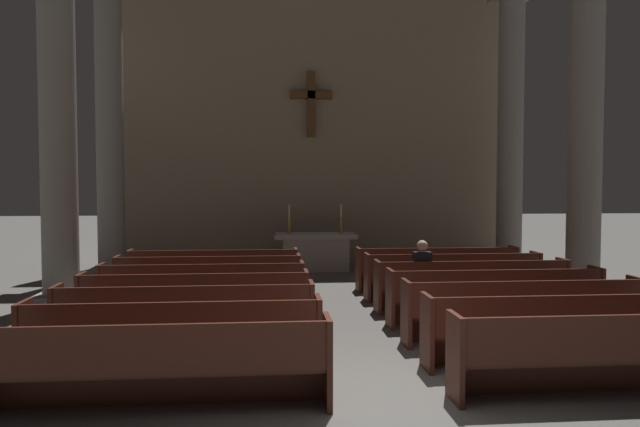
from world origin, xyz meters
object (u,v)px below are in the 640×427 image
Objects in this scene: pew_right_row_4 at (495,297)px; candlestick_right at (341,224)px; pew_left_row_1 at (157,366)px; lone_worshipper at (421,274)px; pew_right_row_7 at (437,268)px; column_right_second at (586,121)px; pew_left_row_3 at (186,317)px; candlestick_left at (289,224)px; column_left_second at (58,115)px; pew_right_row_6 at (453,276)px; altar at (315,251)px; pew_left_row_7 at (214,271)px; column_left_third at (110,133)px; pew_left_row_5 at (203,289)px; column_right_third at (510,136)px; pew_right_row_3 at (524,311)px; pew_right_row_5 at (472,285)px; pew_left_row_4 at (195,302)px; pew_right_row_1 at (612,354)px; pew_right_row_2 at (562,329)px; pew_left_row_6 at (209,279)px; pew_left_row_2 at (174,338)px.

candlestick_right reaches higher than pew_right_row_4.
lone_worshipper is at bearing 49.15° from pew_left_row_1.
column_right_second is at bearing -17.79° from pew_right_row_7.
pew_left_row_3 is 4.57× the size of candlestick_left.
pew_right_row_6 is at bearing -1.56° from column_left_second.
column_left_second is at bearing -142.10° from altar.
pew_left_row_7 is 5.19m from column_left_third.
pew_left_row_1 is at bearing -90.00° from pew_left_row_5.
column_right_third reaches higher than pew_right_row_7.
pew_right_row_3 is at bearing -90.00° from pew_right_row_7.
column_left_second is (-2.85, -0.91, 3.17)m from pew_left_row_7.
column_left_second reaches higher than pew_right_row_5.
pew_left_row_4 and pew_right_row_7 have the same top height.
pew_left_row_7 and pew_right_row_3 have the same top height.
pew_left_row_3 and pew_right_row_5 have the same top height.
lone_worshipper is at bearing -74.59° from altar.
column_right_second reaches higher than pew_left_row_5.
candlestick_right is (3.13, 9.95, 0.79)m from pew_left_row_1.
pew_left_row_4 is 0.48× the size of column_left_third.
pew_right_row_5 is at bearing 90.00° from pew_right_row_1.
pew_left_row_3 and pew_right_row_1 have the same top height.
lone_worshipper is at bearing -161.12° from column_right_second.
pew_right_row_2 is 0.48× the size of column_left_second.
pew_left_row_6 is 5.00m from pew_right_row_5.
column_left_third reaches higher than pew_right_row_6.
pew_left_row_5 is at bearing 137.25° from pew_right_row_1.
pew_left_row_4 is 4.57× the size of candlestick_left.
pew_left_row_5 is 1.00× the size of pew_right_row_6.
pew_left_row_5 is 1.00× the size of pew_left_row_6.
pew_right_row_7 is (4.87, 0.00, 0.00)m from pew_left_row_7.
pew_left_row_1 is 1.00× the size of pew_right_row_2.
pew_right_row_2 is (4.87, -4.50, 0.00)m from pew_left_row_6.
pew_right_row_2 is 9.16m from altar.
candlestick_left is (1.73, 8.83, 0.79)m from pew_left_row_2.
column_right_third reaches higher than altar.
pew_left_row_1 is 1.00× the size of pew_left_row_4.
column_left_second is at bearing 169.16° from lone_worshipper.
pew_right_row_2 and pew_right_row_5 have the same top height.
column_left_third is at bearing 108.39° from pew_left_row_2.
altar is (5.29, 0.25, -3.12)m from column_left_third.
pew_left_row_5 is at bearing 180.00° from pew_right_row_5.
column_left_third is at bearing -176.87° from candlestick_left.
pew_left_row_7 is at bearing 155.19° from pew_right_row_5.
column_left_third reaches higher than pew_left_row_1.
pew_left_row_2 and pew_right_row_7 have the same top height.
column_left_third is at bearing 142.70° from lone_worshipper.
column_right_third is at bearing 69.06° from pew_right_row_3.
pew_left_row_2 is at bearing -145.26° from pew_right_row_5.
pew_left_row_1 and pew_right_row_7 have the same top height.
pew_right_row_7 is 0.48× the size of column_right_third.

